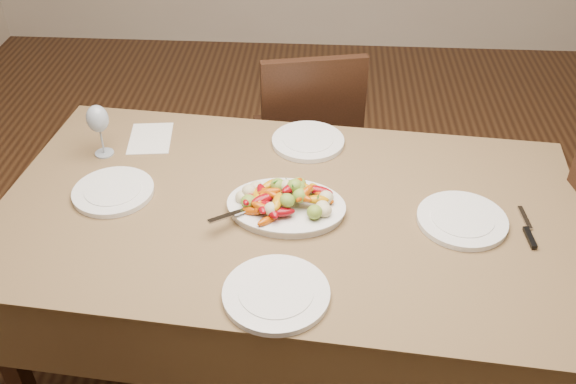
% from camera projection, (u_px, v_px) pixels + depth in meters
% --- Properties ---
extents(floor, '(6.00, 6.00, 0.00)m').
position_uv_depth(floor, '(330.00, 376.00, 2.43)').
color(floor, '#3C2312').
rests_on(floor, ground).
extents(dining_table, '(1.92, 1.20, 0.76)m').
position_uv_depth(dining_table, '(288.00, 292.00, 2.25)').
color(dining_table, brown).
rests_on(dining_table, ground).
extents(chair_far, '(0.50, 0.50, 0.95)m').
position_uv_depth(chair_far, '(304.00, 138.00, 2.88)').
color(chair_far, black).
rests_on(chair_far, ground).
extents(serving_platter, '(0.38, 0.30, 0.02)m').
position_uv_depth(serving_platter, '(286.00, 208.00, 2.00)').
color(serving_platter, white).
rests_on(serving_platter, dining_table).
extents(roasted_vegetables, '(0.31, 0.22, 0.09)m').
position_uv_depth(roasted_vegetables, '(286.00, 194.00, 1.97)').
color(roasted_vegetables, maroon).
rests_on(roasted_vegetables, serving_platter).
extents(serving_spoon, '(0.22, 0.26, 0.03)m').
position_uv_depth(serving_spoon, '(263.00, 204.00, 1.96)').
color(serving_spoon, '#9EA0A8').
rests_on(serving_spoon, serving_platter).
extents(plate_left, '(0.26, 0.26, 0.02)m').
position_uv_depth(plate_left, '(113.00, 192.00, 2.08)').
color(plate_left, white).
rests_on(plate_left, dining_table).
extents(plate_right, '(0.28, 0.28, 0.02)m').
position_uv_depth(plate_right, '(462.00, 220.00, 1.96)').
color(plate_right, white).
rests_on(plate_right, dining_table).
extents(plate_far, '(0.26, 0.26, 0.02)m').
position_uv_depth(plate_far, '(308.00, 142.00, 2.32)').
color(plate_far, white).
rests_on(plate_far, dining_table).
extents(plate_near, '(0.29, 0.29, 0.02)m').
position_uv_depth(plate_near, '(276.00, 294.00, 1.72)').
color(plate_near, white).
rests_on(plate_near, dining_table).
extents(wine_glass, '(0.08, 0.08, 0.20)m').
position_uv_depth(wine_glass, '(100.00, 129.00, 2.21)').
color(wine_glass, '#8C99A5').
rests_on(wine_glass, dining_table).
extents(menu_card, '(0.17, 0.23, 0.00)m').
position_uv_depth(menu_card, '(150.00, 138.00, 2.35)').
color(menu_card, silver).
rests_on(menu_card, dining_table).
extents(table_knife, '(0.03, 0.20, 0.01)m').
position_uv_depth(table_knife, '(527.00, 229.00, 1.93)').
color(table_knife, '#9EA0A8').
rests_on(table_knife, dining_table).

